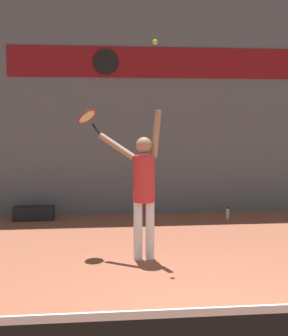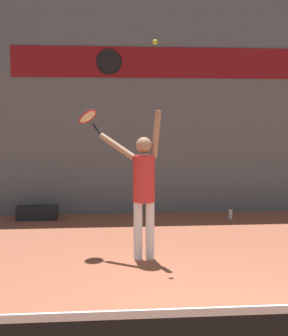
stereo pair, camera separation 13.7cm
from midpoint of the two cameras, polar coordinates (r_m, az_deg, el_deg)
name	(u,v)px [view 2 (the right image)]	position (r m, az deg, el deg)	size (l,w,h in m)	color
back_wall	(159,99)	(10.26, 2.23, 8.40)	(18.00, 0.10, 5.00)	slate
sponsor_banner	(160,63)	(10.26, 2.29, 12.72)	(6.26, 0.02, 0.65)	maroon
scoreboard_clock	(109,62)	(10.17, -3.90, 12.78)	(0.54, 0.05, 0.54)	black
tennis_player	(143,184)	(6.81, 0.49, -2.00)	(0.93, 0.59, 2.19)	white
tennis_racket	(89,118)	(7.24, -6.24, 6.11)	(0.42, 0.41, 0.41)	black
tennis_ball	(155,42)	(6.80, 1.96, 15.11)	(0.07, 0.07, 0.07)	#CCDB2D
water_bottle	(231,214)	(9.91, 10.90, -5.50)	(0.07, 0.07, 0.24)	silver
equipment_bag	(37,213)	(9.91, -12.52, -5.35)	(0.82, 0.31, 0.28)	black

